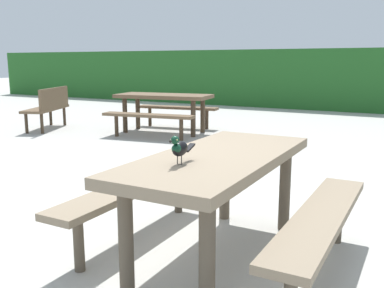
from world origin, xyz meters
TOP-DOWN VIEW (x-y plane):
  - ground_plane at (0.00, 0.00)m, footprint 60.00×60.00m
  - hedge_wall at (0.00, 10.24)m, footprint 28.00×1.50m
  - picnic_table_foreground at (0.38, -0.13)m, footprint 1.69×1.81m
  - bird_grackle at (0.30, -0.52)m, footprint 0.07×0.29m
  - picnic_table_mid_left at (-2.87, 4.22)m, footprint 1.94×1.92m
  - park_bench_side at (-5.12, 3.46)m, footprint 0.97×1.46m

SIDE VIEW (x-z plane):
  - ground_plane at x=0.00m, z-range 0.00..0.00m
  - park_bench_side at x=-5.12m, z-range 0.07..0.91m
  - picnic_table_foreground at x=0.38m, z-range 0.19..0.93m
  - picnic_table_mid_left at x=-2.87m, z-range 0.19..0.93m
  - bird_grackle at x=0.30m, z-range 0.75..0.94m
  - hedge_wall at x=0.00m, z-range 0.00..1.71m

